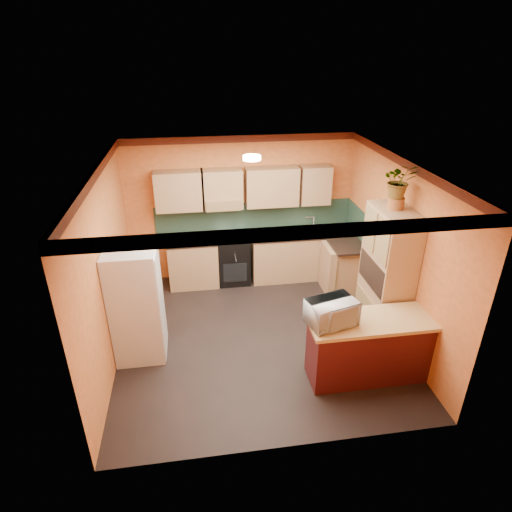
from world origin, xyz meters
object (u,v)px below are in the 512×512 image
at_px(stove, 233,259).
at_px(breakfast_bar, 376,349).
at_px(pantry, 386,278).
at_px(fridge, 136,304).
at_px(microwave, 331,312).
at_px(base_cabinets_back, 266,258).

height_order(stove, breakfast_bar, stove).
xyz_separation_m(pantry, breakfast_bar, (-0.41, -0.81, -0.61)).
distance_m(pantry, breakfast_bar, 1.10).
height_order(fridge, pantry, pantry).
xyz_separation_m(pantry, microwave, (-1.09, -0.81, 0.05)).
bearing_deg(microwave, base_cabinets_back, 80.84).
distance_m(stove, pantry, 2.98).
bearing_deg(stove, pantry, -45.69).
xyz_separation_m(base_cabinets_back, pantry, (1.42, -2.09, 0.61)).
relative_size(stove, microwave, 1.52).
relative_size(breakfast_bar, microwave, 3.01).
distance_m(stove, microwave, 3.13).
xyz_separation_m(stove, pantry, (2.04, -2.09, 0.59)).
relative_size(pantry, microwave, 3.51).
distance_m(base_cabinets_back, breakfast_bar, 3.08).
bearing_deg(breakfast_bar, base_cabinets_back, 109.05).
height_order(base_cabinets_back, microwave, microwave).
relative_size(fridge, breakfast_bar, 0.94).
bearing_deg(breakfast_bar, fridge, 163.37).
relative_size(fridge, microwave, 2.84).
bearing_deg(pantry, microwave, -143.24).
relative_size(base_cabinets_back, microwave, 6.09).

